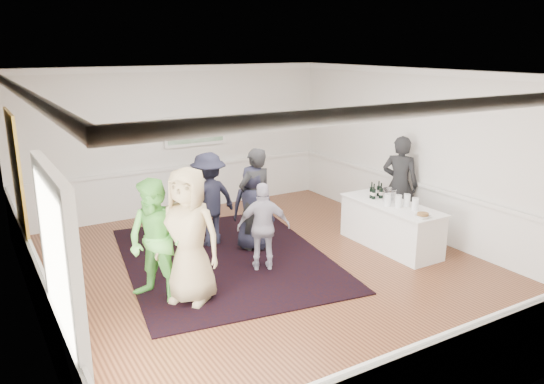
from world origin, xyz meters
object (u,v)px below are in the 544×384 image
bartender (400,185)px  guest_tan (189,236)px  guest_green (156,241)px  ice_bucket (389,196)px  serving_table (391,225)px  guest_dark_a (209,199)px  guest_lilac (264,227)px  nut_bowl (423,215)px  guest_dark_b (255,200)px  guest_navy (253,208)px

bartender → guest_tan: 4.73m
guest_green → ice_bucket: size_ratio=6.99×
serving_table → guest_dark_a: 3.37m
serving_table → guest_lilac: guest_lilac is taller
serving_table → guest_tan: 4.01m
guest_tan → bartender: bearing=57.3°
guest_green → nut_bowl: bearing=43.7°
serving_table → guest_lilac: size_ratio=1.39×
guest_tan → guest_lilac: bearing=65.3°
bartender → guest_dark_b: bartender is taller
serving_table → guest_navy: 2.54m
guest_green → guest_dark_b: size_ratio=0.97×
guest_green → ice_bucket: 4.41m
guest_green → guest_tan: bearing=23.6°
bartender → ice_bucket: bearing=90.4°
guest_green → guest_navy: bearing=83.2°
guest_dark_b → ice_bucket: guest_dark_b is taller
guest_tan → ice_bucket: bearing=52.6°
guest_tan → nut_bowl: size_ratio=8.17×
guest_navy → guest_lilac: bearing=110.3°
bartender → guest_green: (-5.08, -0.41, -0.06)m
guest_green → guest_dark_a: bearing=103.7°
guest_lilac → bartender: bearing=-150.8°
serving_table → guest_dark_a: size_ratio=1.18×
guest_green → guest_navy: (2.17, 1.07, -0.13)m
serving_table → nut_bowl: 0.97m
serving_table → nut_bowl: (-0.11, -0.85, 0.45)m
guest_green → guest_dark_b: (2.19, 1.03, 0.03)m
bartender → serving_table: bearing=95.7°
guest_navy → ice_bucket: guest_navy is taller
bartender → guest_green: size_ratio=1.07×
guest_dark_a → guest_navy: size_ratio=1.12×
guest_dark_b → ice_bucket: bearing=147.1°
ice_bucket → guest_navy: bearing=154.0°
guest_navy → nut_bowl: bearing=173.9°
bartender → ice_bucket: 0.79m
guest_lilac → guest_dark_b: 0.95m
guest_lilac → nut_bowl: 2.66m
nut_bowl → guest_dark_a: bearing=135.1°
guest_navy → ice_bucket: size_ratio=6.01×
ice_bucket → nut_bowl: ice_bucket is taller
guest_dark_b → nut_bowl: bearing=127.9°
bartender → guest_green: bartender is taller
guest_dark_b → guest_navy: bearing=-66.1°
guest_lilac → guest_dark_a: (-0.29, 1.51, 0.13)m
guest_navy → guest_dark_a: bearing=-6.5°
guest_dark_b → guest_green: bearing=17.8°
guest_dark_a → guest_navy: 0.85m
ice_bucket → guest_green: bearing=179.7°
bartender → nut_bowl: (-0.83, -1.41, -0.10)m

